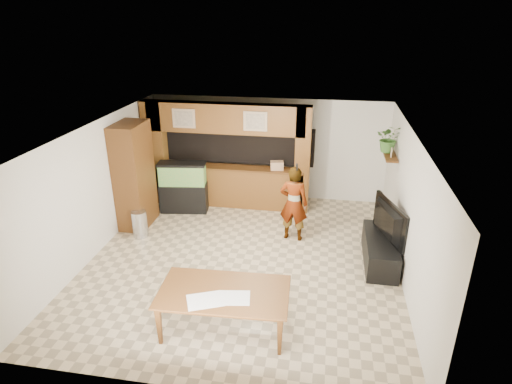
% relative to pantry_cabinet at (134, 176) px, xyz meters
% --- Properties ---
extents(floor, '(6.50, 6.50, 0.00)m').
position_rel_pantry_cabinet_xyz_m(floor, '(2.70, -1.11, -1.19)').
color(floor, tan).
rests_on(floor, ground).
extents(ceiling, '(6.50, 6.50, 0.00)m').
position_rel_pantry_cabinet_xyz_m(ceiling, '(2.70, -1.11, 1.41)').
color(ceiling, white).
rests_on(ceiling, wall_back).
extents(wall_back, '(6.00, 0.00, 6.00)m').
position_rel_pantry_cabinet_xyz_m(wall_back, '(2.70, 2.14, 0.11)').
color(wall_back, silver).
rests_on(wall_back, floor).
extents(wall_left, '(0.00, 6.50, 6.50)m').
position_rel_pantry_cabinet_xyz_m(wall_left, '(-0.30, -1.11, 0.11)').
color(wall_left, silver).
rests_on(wall_left, floor).
extents(wall_right, '(0.00, 6.50, 6.50)m').
position_rel_pantry_cabinet_xyz_m(wall_right, '(5.70, -1.11, 0.11)').
color(wall_right, silver).
rests_on(wall_right, floor).
extents(partition, '(4.20, 0.99, 2.60)m').
position_rel_pantry_cabinet_xyz_m(partition, '(1.75, 1.52, 0.12)').
color(partition, brown).
rests_on(partition, floor).
extents(wall_clock, '(0.05, 0.25, 0.25)m').
position_rel_pantry_cabinet_xyz_m(wall_clock, '(-0.27, -0.11, 0.71)').
color(wall_clock, black).
rests_on(wall_clock, wall_left).
extents(wall_shelf, '(0.25, 0.90, 0.04)m').
position_rel_pantry_cabinet_xyz_m(wall_shelf, '(5.55, 0.84, 0.51)').
color(wall_shelf, '#5D3616').
rests_on(wall_shelf, wall_right).
extents(pantry_cabinet, '(0.59, 0.97, 2.38)m').
position_rel_pantry_cabinet_xyz_m(pantry_cabinet, '(0.00, 0.00, 0.00)').
color(pantry_cabinet, '#5D3616').
rests_on(pantry_cabinet, floor).
extents(trash_can, '(0.33, 0.33, 0.60)m').
position_rel_pantry_cabinet_xyz_m(trash_can, '(0.28, -0.57, -0.89)').
color(trash_can, '#B2B2B7').
rests_on(trash_can, floor).
extents(aquarium, '(1.13, 0.42, 1.26)m').
position_rel_pantry_cabinet_xyz_m(aquarium, '(0.83, 0.84, -0.58)').
color(aquarium, black).
rests_on(aquarium, floor).
extents(tv_stand, '(0.58, 1.58, 0.53)m').
position_rel_pantry_cabinet_xyz_m(tv_stand, '(5.35, -0.77, -0.93)').
color(tv_stand, black).
rests_on(tv_stand, floor).
extents(television, '(0.57, 1.27, 0.74)m').
position_rel_pantry_cabinet_xyz_m(television, '(5.35, -0.77, -0.29)').
color(television, black).
rests_on(television, tv_stand).
extents(photo_frame, '(0.04, 0.14, 0.19)m').
position_rel_pantry_cabinet_xyz_m(photo_frame, '(5.55, 0.69, 0.62)').
color(photo_frame, tan).
rests_on(photo_frame, wall_shelf).
extents(potted_plant, '(0.57, 0.50, 0.61)m').
position_rel_pantry_cabinet_xyz_m(potted_plant, '(5.52, 1.03, 0.84)').
color(potted_plant, '#3E712D').
rests_on(potted_plant, wall_shelf).
extents(person, '(0.65, 0.47, 1.65)m').
position_rel_pantry_cabinet_xyz_m(person, '(3.58, -0.10, -0.36)').
color(person, '#9E7F56').
rests_on(person, floor).
extents(microphone, '(0.04, 0.11, 0.17)m').
position_rel_pantry_cabinet_xyz_m(microphone, '(3.63, -0.26, 0.52)').
color(microphone, black).
rests_on(microphone, person).
extents(dining_table, '(2.02, 1.19, 0.69)m').
position_rel_pantry_cabinet_xyz_m(dining_table, '(2.80, -3.17, -0.84)').
color(dining_table, '#5D3616').
rests_on(dining_table, floor).
extents(newspaper_a, '(0.63, 0.56, 0.01)m').
position_rel_pantry_cabinet_xyz_m(newspaper_a, '(2.59, -3.40, -0.49)').
color(newspaper_a, silver).
rests_on(newspaper_a, dining_table).
extents(newspaper_b, '(0.54, 0.43, 0.01)m').
position_rel_pantry_cabinet_xyz_m(newspaper_b, '(2.98, -3.27, -0.49)').
color(newspaper_b, silver).
rests_on(newspaper_b, dining_table).
extents(counter_box, '(0.34, 0.26, 0.20)m').
position_rel_pantry_cabinet_xyz_m(counter_box, '(3.04, 1.34, -0.05)').
color(counter_box, tan).
rests_on(counter_box, partition).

